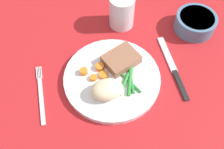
# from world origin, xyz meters

# --- Properties ---
(dining_table) EXTENTS (1.20, 0.90, 0.02)m
(dining_table) POSITION_xyz_m (0.00, 0.00, 0.01)
(dining_table) COLOR red
(dining_table) RESTS_ON ground
(dinner_plate) EXTENTS (0.25, 0.25, 0.02)m
(dinner_plate) POSITION_xyz_m (0.01, 0.01, 0.03)
(dinner_plate) COLOR white
(dinner_plate) RESTS_ON dining_table
(meat_portion) EXTENTS (0.11, 0.10, 0.02)m
(meat_portion) POSITION_xyz_m (0.04, 0.05, 0.05)
(meat_portion) COLOR #936047
(meat_portion) RESTS_ON dinner_plate
(mashed_potatoes) EXTENTS (0.08, 0.06, 0.04)m
(mashed_potatoes) POSITION_xyz_m (-0.02, -0.03, 0.06)
(mashed_potatoes) COLOR beige
(mashed_potatoes) RESTS_ON dinner_plate
(carrot_slices) EXTENTS (0.07, 0.05, 0.01)m
(carrot_slices) POSITION_xyz_m (-0.03, 0.03, 0.04)
(carrot_slices) COLOR orange
(carrot_slices) RESTS_ON dinner_plate
(green_beans) EXTENTS (0.06, 0.09, 0.01)m
(green_beans) POSITION_xyz_m (0.05, -0.01, 0.04)
(green_beans) COLOR #2D8C38
(green_beans) RESTS_ON dinner_plate
(fork) EXTENTS (0.01, 0.17, 0.00)m
(fork) POSITION_xyz_m (-0.17, 0.01, 0.02)
(fork) COLOR silver
(fork) RESTS_ON dining_table
(knife) EXTENTS (0.02, 0.20, 0.01)m
(knife) POSITION_xyz_m (0.17, 0.01, 0.02)
(knife) COLOR black
(knife) RESTS_ON dining_table
(water_glass) EXTENTS (0.07, 0.07, 0.10)m
(water_glass) POSITION_xyz_m (0.08, 0.20, 0.06)
(water_glass) COLOR silver
(water_glass) RESTS_ON dining_table
(salad_bowl) EXTENTS (0.11, 0.11, 0.05)m
(salad_bowl) POSITION_xyz_m (0.28, 0.13, 0.05)
(salad_bowl) COLOR #4C7299
(salad_bowl) RESTS_ON dining_table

